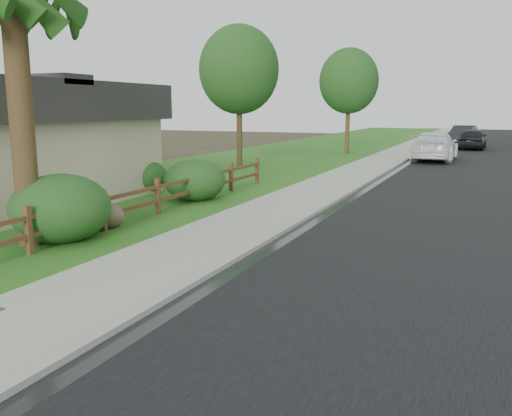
% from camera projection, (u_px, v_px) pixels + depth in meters
% --- Properties ---
extents(ground, '(120.00, 120.00, 0.00)m').
position_uv_depth(ground, '(69.00, 335.00, 7.49)').
color(ground, '#352D1D').
extents(road, '(8.00, 90.00, 0.02)m').
position_uv_depth(road, '(484.00, 153.00, 37.19)').
color(road, black).
rests_on(road, ground).
extents(curb, '(0.40, 90.00, 0.12)m').
position_uv_depth(curb, '(420.00, 151.00, 38.84)').
color(curb, gray).
rests_on(curb, ground).
extents(wet_gutter, '(0.50, 90.00, 0.00)m').
position_uv_depth(wet_gutter, '(425.00, 151.00, 38.71)').
color(wet_gutter, black).
rests_on(wet_gutter, road).
extents(sidewalk, '(2.20, 90.00, 0.10)m').
position_uv_depth(sidewalk, '(402.00, 150.00, 39.35)').
color(sidewalk, '#A3A18E').
rests_on(sidewalk, ground).
extents(grass_strip, '(1.60, 90.00, 0.06)m').
position_uv_depth(grass_strip, '(376.00, 150.00, 40.11)').
color(grass_strip, '#255016').
rests_on(grass_strip, ground).
extents(lawn_near, '(9.00, 90.00, 0.04)m').
position_uv_depth(lawn_near, '(309.00, 148.00, 42.16)').
color(lawn_near, '#255016').
rests_on(lawn_near, ground).
extents(ranch_fence, '(0.12, 16.92, 1.10)m').
position_uv_depth(ranch_fence, '(133.00, 201.00, 14.56)').
color(ranch_fence, '#50371A').
rests_on(ranch_fence, ground).
extents(white_suv, '(2.40, 5.81, 1.68)m').
position_uv_depth(white_suv, '(435.00, 146.00, 32.00)').
color(white_suv, white).
rests_on(white_suv, road).
extents(dark_car_mid, '(1.97, 4.63, 1.56)m').
position_uv_depth(dark_car_mid, '(473.00, 139.00, 40.74)').
color(dark_car_mid, black).
rests_on(dark_car_mid, road).
extents(dark_car_far, '(2.41, 4.99, 1.58)m').
position_uv_depth(dark_car_far, '(463.00, 135.00, 46.61)').
color(dark_car_far, black).
rests_on(dark_car_far, road).
extents(boulder, '(1.25, 1.10, 0.70)m').
position_uv_depth(boulder, '(105.00, 216.00, 14.03)').
color(boulder, brown).
rests_on(boulder, ground).
extents(shrub_b, '(2.65, 2.65, 1.61)m').
position_uv_depth(shrub_b, '(61.00, 208.00, 12.55)').
color(shrub_b, '#1C4318').
rests_on(shrub_b, ground).
extents(shrub_c, '(2.06, 2.06, 1.28)m').
position_uv_depth(shrub_c, '(143.00, 176.00, 19.80)').
color(shrub_c, '#1C4318').
rests_on(shrub_c, ground).
extents(shrub_d, '(2.65, 2.65, 1.40)m').
position_uv_depth(shrub_d, '(195.00, 180.00, 18.13)').
color(shrub_d, '#1C4318').
rests_on(shrub_d, ground).
extents(tree_near_left, '(4.10, 4.10, 7.27)m').
position_uv_depth(tree_near_left, '(239.00, 70.00, 27.61)').
color(tree_near_left, '#352215').
rests_on(tree_near_left, ground).
extents(tree_mid_left, '(3.91, 3.91, 7.00)m').
position_uv_depth(tree_mid_left, '(349.00, 81.00, 35.78)').
color(tree_mid_left, '#352215').
rests_on(tree_mid_left, ground).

